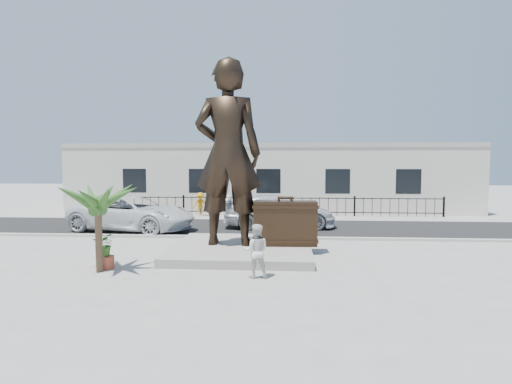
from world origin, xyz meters
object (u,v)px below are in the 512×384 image
tourist (256,251)px  car_white (133,213)px  suitcase (285,223)px  statue (228,153)px

tourist → car_white: (-6.81, 8.25, 0.08)m
suitcase → tourist: 3.66m
suitcase → statue: bearing=178.4°
statue → suitcase: (2.18, 0.01, -2.65)m
suitcase → tourist: suitcase is taller
tourist → car_white: bearing=-53.1°
statue → tourist: bearing=111.9°
statue → suitcase: size_ratio=2.93×
tourist → car_white: size_ratio=0.26×
suitcase → tourist: bearing=-105.4°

